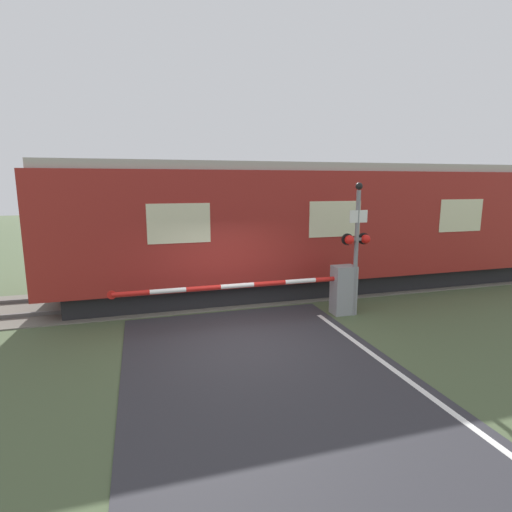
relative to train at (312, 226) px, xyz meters
name	(u,v)px	position (x,y,z in m)	size (l,w,h in m)	color
ground_plane	(243,340)	(-3.30, -3.74, -2.07)	(80.00, 80.00, 0.00)	#475638
track_bed	(213,294)	(-3.30, 0.00, -2.04)	(36.00, 3.20, 0.13)	#666056
train	(312,226)	(0.00, 0.00, 0.00)	(16.12, 3.18, 4.04)	black
crossing_barrier	(327,289)	(-0.77, -2.73, -1.35)	(6.22, 0.44, 1.31)	gray
signal_post	(357,242)	(-0.06, -2.92, -0.09)	(0.77, 0.26, 3.47)	gray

